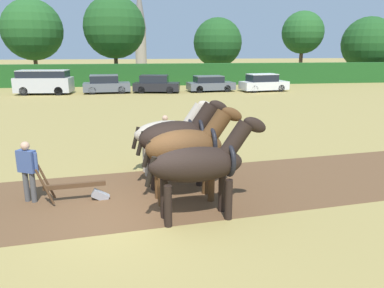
% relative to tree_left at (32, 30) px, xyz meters
% --- Properties ---
extents(ground_plane, '(240.00, 240.00, 0.00)m').
position_rel_tree_left_xyz_m(ground_plane, '(11.24, -37.22, -5.75)').
color(ground_plane, '#998447').
extents(plowed_furrow_strip, '(29.37, 7.42, 0.01)m').
position_rel_tree_left_xyz_m(plowed_furrow_strip, '(8.14, -36.28, -5.75)').
color(plowed_furrow_strip, brown).
rests_on(plowed_furrow_strip, ground).
extents(hedgerow, '(71.42, 1.42, 2.22)m').
position_rel_tree_left_xyz_m(hedgerow, '(11.24, -5.55, -4.65)').
color(hedgerow, '#1E511E').
rests_on(hedgerow, ground).
extents(tree_left, '(6.68, 6.68, 9.11)m').
position_rel_tree_left_xyz_m(tree_left, '(0.00, 0.00, 0.00)').
color(tree_left, brown).
rests_on(tree_left, ground).
extents(tree_center_left, '(6.86, 6.86, 9.49)m').
position_rel_tree_left_xyz_m(tree_center_left, '(9.06, -1.16, 0.29)').
color(tree_center_left, '#423323').
rests_on(tree_center_left, ground).
extents(tree_center, '(5.83, 5.83, 7.35)m').
position_rel_tree_left_xyz_m(tree_center, '(21.12, 0.16, -1.33)').
color(tree_center, '#423323').
rests_on(tree_center, ground).
extents(tree_center_right, '(5.07, 5.07, 8.17)m').
position_rel_tree_left_xyz_m(tree_center_right, '(31.52, -0.57, -0.14)').
color(tree_center_right, brown).
rests_on(tree_center_right, ground).
extents(tree_right, '(6.55, 6.55, 7.61)m').
position_rel_tree_left_xyz_m(tree_right, '(40.29, -0.62, -1.42)').
color(tree_right, '#4C3823').
rests_on(tree_right, ground).
extents(church_spire, '(2.52, 2.52, 16.37)m').
position_rel_tree_left_xyz_m(church_spire, '(12.32, 35.49, 2.81)').
color(church_spire, gray).
rests_on(church_spire, ground).
extents(draft_horse_lead_left, '(2.94, 1.09, 2.46)m').
position_rel_tree_left_xyz_m(draft_horse_lead_left, '(12.81, -37.50, -4.41)').
color(draft_horse_lead_left, black).
rests_on(draft_horse_lead_left, ground).
extents(draft_horse_lead_right, '(2.73, 1.21, 2.51)m').
position_rel_tree_left_xyz_m(draft_horse_lead_right, '(12.66, -36.34, -4.32)').
color(draft_horse_lead_right, '#513319').
rests_on(draft_horse_lead_right, ground).
extents(draft_horse_trail_left, '(2.78, 1.26, 2.53)m').
position_rel_tree_left_xyz_m(draft_horse_trail_left, '(12.52, -35.17, -4.33)').
color(draft_horse_trail_left, black).
rests_on(draft_horse_trail_left, ground).
extents(draft_horse_trail_right, '(2.78, 1.10, 2.36)m').
position_rel_tree_left_xyz_m(draft_horse_trail_right, '(12.39, -34.01, -4.47)').
color(draft_horse_trail_right, '#B2A38E').
rests_on(draft_horse_trail_right, ground).
extents(plow, '(1.80, 0.53, 1.13)m').
position_rel_tree_left_xyz_m(plow, '(9.84, -36.08, -5.43)').
color(plow, '#4C331E').
rests_on(plow, ground).
extents(farmer_at_plow, '(0.60, 0.39, 1.62)m').
position_rel_tree_left_xyz_m(farmer_at_plow, '(8.54, -35.92, -4.82)').
color(farmer_at_plow, '#4C4C4C').
rests_on(farmer_at_plow, ground).
extents(farmer_beside_team, '(0.43, 0.53, 1.56)m').
position_rel_tree_left_xyz_m(farmer_beside_team, '(12.34, -32.33, -4.86)').
color(farmer_beside_team, '#4C4C4C').
rests_on(farmer_beside_team, ground).
extents(parked_van, '(4.76, 2.37, 2.03)m').
position_rel_tree_left_xyz_m(parked_van, '(3.50, -11.97, -4.71)').
color(parked_van, '#BCBCC1').
rests_on(parked_van, ground).
extents(parked_car_left, '(4.08, 2.09, 1.58)m').
position_rel_tree_left_xyz_m(parked_car_left, '(8.68, -11.94, -5.00)').
color(parked_car_left, '#565B66').
rests_on(parked_car_left, ground).
extents(parked_car_center_left, '(4.23, 2.40, 1.53)m').
position_rel_tree_left_xyz_m(parked_car_center_left, '(13.01, -12.17, -5.03)').
color(parked_car_center_left, black).
rests_on(parked_car_center_left, ground).
extents(parked_car_center, '(4.37, 2.30, 1.41)m').
position_rel_tree_left_xyz_m(parked_car_center, '(17.91, -12.00, -5.07)').
color(parked_car_center, '#565B66').
rests_on(parked_car_center, ground).
extents(parked_car_center_right, '(4.48, 2.40, 1.58)m').
position_rel_tree_left_xyz_m(parked_car_center_right, '(22.72, -12.60, -5.00)').
color(parked_car_center_right, silver).
rests_on(parked_car_center_right, ground).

